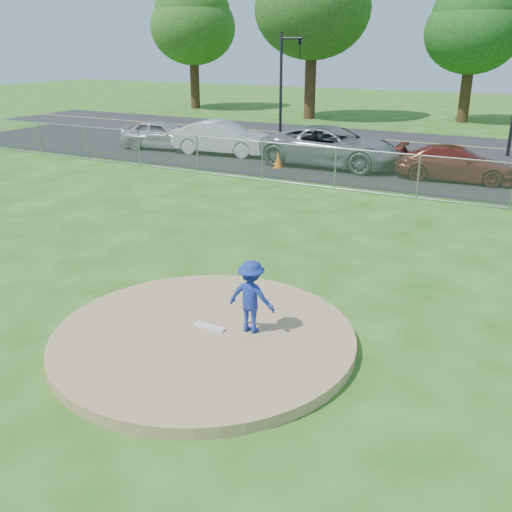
{
  "coord_description": "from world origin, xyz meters",
  "views": [
    {
      "loc": [
        5.04,
        -7.56,
        5.04
      ],
      "look_at": [
        0.0,
        2.0,
        1.0
      ],
      "focal_mm": 40.0,
      "sensor_mm": 36.0,
      "label": 1
    }
  ],
  "objects_px": {
    "traffic_signal_left": "(285,76)",
    "tree_far_left": "(192,16)",
    "parked_car_gray": "(332,146)",
    "traffic_cone": "(278,160)",
    "parked_car_white": "(222,138)",
    "parked_car_darkred": "(456,163)",
    "pitcher": "(251,297)",
    "parked_car_silver": "(162,135)",
    "tree_center": "(475,20)"
  },
  "relations": [
    {
      "from": "traffic_signal_left",
      "to": "tree_far_left",
      "type": "bearing_deg",
      "value": 140.27
    },
    {
      "from": "parked_car_gray",
      "to": "traffic_cone",
      "type": "bearing_deg",
      "value": 129.47
    },
    {
      "from": "parked_car_white",
      "to": "parked_car_darkred",
      "type": "relative_size",
      "value": 1.05
    },
    {
      "from": "pitcher",
      "to": "parked_car_gray",
      "type": "relative_size",
      "value": 0.22
    },
    {
      "from": "traffic_cone",
      "to": "parked_car_gray",
      "type": "height_order",
      "value": "parked_car_gray"
    },
    {
      "from": "tree_far_left",
      "to": "parked_car_darkred",
      "type": "xyz_separation_m",
      "value": [
        23.64,
        -17.45,
        -6.4
      ]
    },
    {
      "from": "traffic_cone",
      "to": "parked_car_silver",
      "type": "relative_size",
      "value": 0.17
    },
    {
      "from": "traffic_cone",
      "to": "parked_car_gray",
      "type": "distance_m",
      "value": 2.42
    },
    {
      "from": "traffic_cone",
      "to": "parked_car_darkred",
      "type": "relative_size",
      "value": 0.16
    },
    {
      "from": "traffic_signal_left",
      "to": "pitcher",
      "type": "xyz_separation_m",
      "value": [
        9.47,
        -21.53,
        -2.49
      ]
    },
    {
      "from": "parked_car_silver",
      "to": "parked_car_white",
      "type": "distance_m",
      "value": 3.4
    },
    {
      "from": "traffic_signal_left",
      "to": "tree_center",
      "type": "bearing_deg",
      "value": 57.1
    },
    {
      "from": "pitcher",
      "to": "parked_car_gray",
      "type": "height_order",
      "value": "parked_car_gray"
    },
    {
      "from": "tree_center",
      "to": "parked_car_silver",
      "type": "distance_m",
      "value": 22.29
    },
    {
      "from": "tree_center",
      "to": "traffic_signal_left",
      "type": "height_order",
      "value": "tree_center"
    },
    {
      "from": "traffic_signal_left",
      "to": "traffic_cone",
      "type": "bearing_deg",
      "value": -66.52
    },
    {
      "from": "tree_far_left",
      "to": "tree_center",
      "type": "height_order",
      "value": "tree_far_left"
    },
    {
      "from": "parked_car_gray",
      "to": "pitcher",
      "type": "bearing_deg",
      "value": -163.83
    },
    {
      "from": "tree_far_left",
      "to": "traffic_signal_left",
      "type": "bearing_deg",
      "value": -39.73
    },
    {
      "from": "traffic_cone",
      "to": "parked_car_gray",
      "type": "bearing_deg",
      "value": 38.98
    },
    {
      "from": "traffic_cone",
      "to": "parked_car_gray",
      "type": "relative_size",
      "value": 0.12
    },
    {
      "from": "tree_far_left",
      "to": "tree_center",
      "type": "bearing_deg",
      "value": 2.73
    },
    {
      "from": "tree_center",
      "to": "parked_car_darkred",
      "type": "height_order",
      "value": "tree_center"
    },
    {
      "from": "tree_far_left",
      "to": "parked_car_silver",
      "type": "relative_size",
      "value": 2.53
    },
    {
      "from": "pitcher",
      "to": "parked_car_gray",
      "type": "xyz_separation_m",
      "value": [
        -4.33,
        15.42,
        -0.01
      ]
    },
    {
      "from": "parked_car_darkred",
      "to": "tree_far_left",
      "type": "bearing_deg",
      "value": 49.23
    },
    {
      "from": "tree_center",
      "to": "traffic_signal_left",
      "type": "xyz_separation_m",
      "value": [
        -7.76,
        -12.0,
        -3.11
      ]
    },
    {
      "from": "traffic_signal_left",
      "to": "pitcher",
      "type": "height_order",
      "value": "traffic_signal_left"
    },
    {
      "from": "parked_car_white",
      "to": "parked_car_darkred",
      "type": "height_order",
      "value": "parked_car_white"
    },
    {
      "from": "tree_far_left",
      "to": "parked_car_darkred",
      "type": "bearing_deg",
      "value": -36.43
    },
    {
      "from": "parked_car_white",
      "to": "parked_car_gray",
      "type": "distance_m",
      "value": 5.66
    },
    {
      "from": "traffic_cone",
      "to": "parked_car_darkred",
      "type": "height_order",
      "value": "parked_car_darkred"
    },
    {
      "from": "parked_car_white",
      "to": "parked_car_gray",
      "type": "bearing_deg",
      "value": -97.97
    },
    {
      "from": "tree_center",
      "to": "pitcher",
      "type": "relative_size",
      "value": 7.37
    },
    {
      "from": "traffic_signal_left",
      "to": "parked_car_white",
      "type": "relative_size",
      "value": 1.18
    },
    {
      "from": "traffic_signal_left",
      "to": "pitcher",
      "type": "relative_size",
      "value": 4.19
    },
    {
      "from": "traffic_cone",
      "to": "tree_far_left",
      "type": "bearing_deg",
      "value": 131.65
    },
    {
      "from": "tree_far_left",
      "to": "traffic_signal_left",
      "type": "relative_size",
      "value": 1.92
    },
    {
      "from": "traffic_signal_left",
      "to": "parked_car_gray",
      "type": "height_order",
      "value": "traffic_signal_left"
    },
    {
      "from": "tree_far_left",
      "to": "pitcher",
      "type": "height_order",
      "value": "tree_far_left"
    },
    {
      "from": "tree_far_left",
      "to": "parked_car_silver",
      "type": "distance_m",
      "value": 20.48
    },
    {
      "from": "tree_far_left",
      "to": "pitcher",
      "type": "relative_size",
      "value": 8.04
    },
    {
      "from": "tree_far_left",
      "to": "pitcher",
      "type": "distance_m",
      "value": 40.15
    },
    {
      "from": "parked_car_darkred",
      "to": "parked_car_white",
      "type": "bearing_deg",
      "value": 82.81
    },
    {
      "from": "tree_center",
      "to": "pitcher",
      "type": "xyz_separation_m",
      "value": [
        1.71,
        -33.53,
        -5.6
      ]
    },
    {
      "from": "traffic_cone",
      "to": "parked_car_white",
      "type": "relative_size",
      "value": 0.15
    },
    {
      "from": "parked_car_gray",
      "to": "traffic_signal_left",
      "type": "bearing_deg",
      "value": 40.6
    },
    {
      "from": "parked_car_gray",
      "to": "tree_center",
      "type": "bearing_deg",
      "value": -7.74
    },
    {
      "from": "pitcher",
      "to": "traffic_cone",
      "type": "height_order",
      "value": "pitcher"
    },
    {
      "from": "traffic_signal_left",
      "to": "parked_car_white",
      "type": "height_order",
      "value": "traffic_signal_left"
    }
  ]
}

